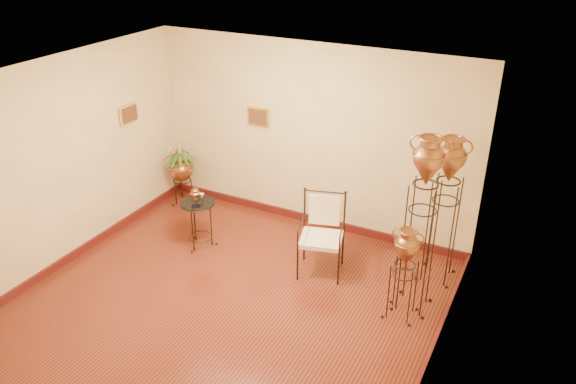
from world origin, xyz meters
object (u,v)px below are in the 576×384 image
at_px(amphora_tall, 421,225).
at_px(armchair, 321,236).
at_px(side_table, 199,223).
at_px(amphora_mid, 444,209).
at_px(planter_urn, 181,167).

height_order(amphora_tall, armchair, amphora_tall).
bearing_deg(amphora_tall, side_table, -179.57).
distance_m(amphora_mid, planter_urn, 4.32).
height_order(amphora_mid, armchair, amphora_mid).
xyz_separation_m(amphora_mid, planter_urn, (-4.30, 0.24, -0.38)).
height_order(armchair, side_table, armchair).
relative_size(planter_urn, side_table, 1.25).
xyz_separation_m(planter_urn, armchair, (2.88, -0.84, -0.08)).
xyz_separation_m(armchair, side_table, (-1.83, -0.18, -0.18)).
relative_size(amphora_tall, planter_urn, 2.00).
distance_m(amphora_tall, armchair, 1.44).
bearing_deg(armchair, side_table, 170.20).
distance_m(amphora_tall, amphora_mid, 0.78).
bearing_deg(amphora_mid, side_table, -166.40).
bearing_deg(planter_urn, armchair, -16.19).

